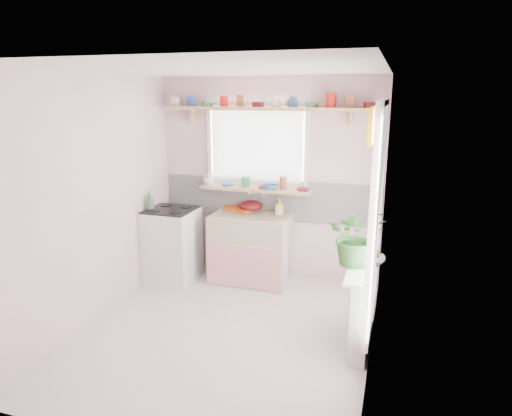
% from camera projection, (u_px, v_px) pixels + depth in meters
% --- Properties ---
extents(room, '(3.20, 3.20, 3.20)m').
position_uv_depth(room, '(311.00, 184.00, 4.79)').
color(room, silver).
rests_on(room, ground).
extents(sink_unit, '(0.95, 0.65, 1.11)m').
position_uv_depth(sink_unit, '(250.00, 248.00, 5.66)').
color(sink_unit, white).
rests_on(sink_unit, ground).
extents(cooker, '(0.58, 0.58, 0.93)m').
position_uv_depth(cooker, '(172.00, 244.00, 5.70)').
color(cooker, white).
rests_on(cooker, ground).
extents(radiator_ledge, '(0.22, 0.95, 0.78)m').
position_uv_depth(radiator_ledge, '(362.00, 304.00, 4.24)').
color(radiator_ledge, white).
rests_on(radiator_ledge, ground).
extents(windowsill, '(1.40, 0.22, 0.04)m').
position_uv_depth(windowsill, '(255.00, 189.00, 5.66)').
color(windowsill, '#D7B36E').
rests_on(windowsill, room).
extents(pine_shelf, '(2.52, 0.24, 0.04)m').
position_uv_depth(pine_shelf, '(267.00, 109.00, 5.36)').
color(pine_shelf, '#D7B36E').
rests_on(pine_shelf, room).
extents(shelf_crockery, '(2.47, 0.11, 0.12)m').
position_uv_depth(shelf_crockery, '(263.00, 102.00, 5.36)').
color(shelf_crockery, silver).
rests_on(shelf_crockery, pine_shelf).
extents(sill_crockery, '(1.35, 0.11, 0.12)m').
position_uv_depth(sill_crockery, '(251.00, 183.00, 5.66)').
color(sill_crockery, silver).
rests_on(sill_crockery, windowsill).
extents(dish_tray, '(0.46, 0.41, 0.04)m').
position_uv_depth(dish_tray, '(241.00, 209.00, 5.80)').
color(dish_tray, '#CA4911').
rests_on(dish_tray, sink_unit).
extents(colander, '(0.34, 0.34, 0.13)m').
position_uv_depth(colander, '(251.00, 206.00, 5.75)').
color(colander, '#530E11').
rests_on(colander, sink_unit).
extents(jade_plant, '(0.58, 0.53, 0.55)m').
position_uv_depth(jade_plant, '(356.00, 236.00, 4.11)').
color(jade_plant, '#326528').
rests_on(jade_plant, radiator_ledge).
extents(fruit_bowl, '(0.31, 0.31, 0.07)m').
position_uv_depth(fruit_bowl, '(368.00, 260.00, 4.18)').
color(fruit_bowl, silver).
rests_on(fruit_bowl, radiator_ledge).
extents(herb_pot, '(0.12, 0.10, 0.19)m').
position_uv_depth(herb_pot, '(370.00, 251.00, 4.25)').
color(herb_pot, '#386C2B').
rests_on(herb_pot, radiator_ledge).
extents(soap_bottle_sink, '(0.10, 0.10, 0.20)m').
position_uv_depth(soap_bottle_sink, '(280.00, 206.00, 5.59)').
color(soap_bottle_sink, '#E0D563').
rests_on(soap_bottle_sink, sink_unit).
extents(sill_cup, '(0.15, 0.15, 0.10)m').
position_uv_depth(sill_cup, '(208.00, 181.00, 5.81)').
color(sill_cup, white).
rests_on(sill_cup, windowsill).
extents(sill_bowl, '(0.22, 0.22, 0.06)m').
position_uv_depth(sill_bowl, '(270.00, 187.00, 5.53)').
color(sill_bowl, '#2C5F92').
rests_on(sill_bowl, windowsill).
extents(shelf_vase, '(0.14, 0.14, 0.14)m').
position_uv_depth(shelf_vase, '(291.00, 101.00, 5.32)').
color(shelf_vase, '#AC5335').
rests_on(shelf_vase, pine_shelf).
extents(cooker_bottle, '(0.11, 0.11, 0.24)m').
position_uv_depth(cooker_bottle, '(150.00, 200.00, 5.53)').
color(cooker_bottle, '#3F7E46').
rests_on(cooker_bottle, cooker).
extents(fruit, '(0.20, 0.14, 0.10)m').
position_uv_depth(fruit, '(370.00, 254.00, 4.17)').
color(fruit, orange).
rests_on(fruit, fruit_bowl).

